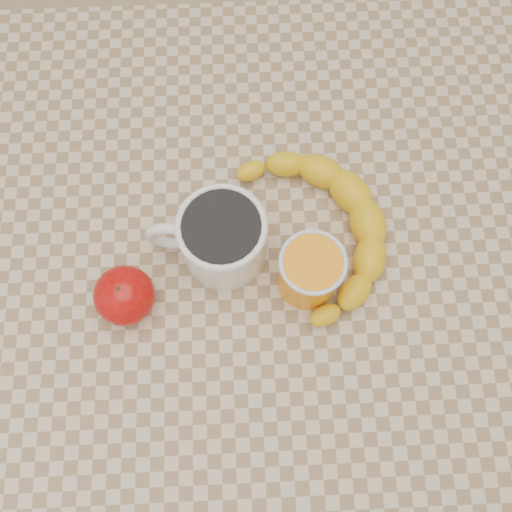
{
  "coord_description": "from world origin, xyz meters",
  "views": [
    {
      "loc": [
        -0.01,
        -0.21,
        1.44
      ],
      "look_at": [
        0.0,
        0.0,
        0.77
      ],
      "focal_mm": 40.0,
      "sensor_mm": 36.0,
      "label": 1
    }
  ],
  "objects_px": {
    "table": "(256,279)",
    "orange_juice_glass": "(310,272)",
    "apple": "(124,295)",
    "coffee_mug": "(220,237)",
    "banana": "(320,230)"
  },
  "relations": [
    {
      "from": "orange_juice_glass",
      "to": "apple",
      "type": "bearing_deg",
      "value": -175.87
    },
    {
      "from": "table",
      "to": "apple",
      "type": "xyz_separation_m",
      "value": [
        -0.16,
        -0.05,
        0.12
      ]
    },
    {
      "from": "table",
      "to": "banana",
      "type": "xyz_separation_m",
      "value": [
        0.08,
        0.03,
        0.11
      ]
    },
    {
      "from": "table",
      "to": "orange_juice_glass",
      "type": "bearing_deg",
      "value": -26.35
    },
    {
      "from": "apple",
      "to": "banana",
      "type": "relative_size",
      "value": 0.25
    },
    {
      "from": "coffee_mug",
      "to": "orange_juice_glass",
      "type": "bearing_deg",
      "value": -24.31
    },
    {
      "from": "coffee_mug",
      "to": "orange_juice_glass",
      "type": "xyz_separation_m",
      "value": [
        0.1,
        -0.05,
        -0.0
      ]
    },
    {
      "from": "table",
      "to": "coffee_mug",
      "type": "xyz_separation_m",
      "value": [
        -0.04,
        0.02,
        0.13
      ]
    },
    {
      "from": "table",
      "to": "orange_juice_glass",
      "type": "height_order",
      "value": "orange_juice_glass"
    },
    {
      "from": "coffee_mug",
      "to": "apple",
      "type": "relative_size",
      "value": 1.89
    },
    {
      "from": "apple",
      "to": "coffee_mug",
      "type": "bearing_deg",
      "value": 28.42
    },
    {
      "from": "coffee_mug",
      "to": "table",
      "type": "bearing_deg",
      "value": -21.14
    },
    {
      "from": "coffee_mug",
      "to": "banana",
      "type": "xyz_separation_m",
      "value": [
        0.12,
        0.01,
        -0.03
      ]
    },
    {
      "from": "orange_juice_glass",
      "to": "apple",
      "type": "height_order",
      "value": "orange_juice_glass"
    },
    {
      "from": "banana",
      "to": "apple",
      "type": "bearing_deg",
      "value": -175.05
    }
  ]
}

